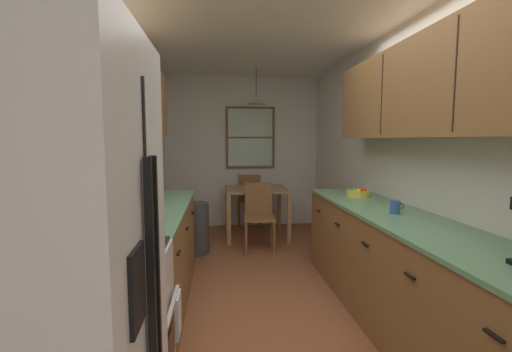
{
  "coord_description": "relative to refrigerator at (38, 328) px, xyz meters",
  "views": [
    {
      "loc": [
        -0.41,
        -2.43,
        1.48
      ],
      "look_at": [
        0.01,
        1.43,
        1.08
      ],
      "focal_mm": 24.68,
      "sensor_mm": 36.0,
      "label": 1
    }
  ],
  "objects": [
    {
      "name": "fruit_bowl",
      "position": [
        2.0,
        2.37,
        0.03
      ],
      "size": [
        0.24,
        0.24,
        0.09
      ],
      "color": "#E5D14C",
      "rests_on": "counter_right"
    },
    {
      "name": "counter_right",
      "position": [
        1.96,
        1.39,
        -0.46
      ],
      "size": [
        0.64,
        3.16,
        0.9
      ],
      "color": "brown",
      "rests_on": "ground"
    },
    {
      "name": "wall_right",
      "position": [
        2.31,
        2.33,
        0.37
      ],
      "size": [
        0.1,
        9.0,
        2.55
      ],
      "primitive_type": "cube",
      "color": "silver",
      "rests_on": "ground"
    },
    {
      "name": "wall_back",
      "position": [
        0.96,
        4.98,
        0.37
      ],
      "size": [
        4.4,
        0.1,
        2.55
      ],
      "primitive_type": "cube",
      "color": "silver",
      "rests_on": "ground"
    },
    {
      "name": "storage_canister",
      "position": [
        -0.04,
        1.15,
        0.1
      ],
      "size": [
        0.13,
        0.13,
        0.21
      ],
      "color": "#D84C19",
      "rests_on": "counter_left"
    },
    {
      "name": "ceiling_slab",
      "position": [
        0.96,
        2.33,
        1.68
      ],
      "size": [
        4.4,
        9.0,
        0.08
      ],
      "primitive_type": "cube",
      "color": "white"
    },
    {
      "name": "mug_by_coffeemaker",
      "position": [
        1.95,
        1.52,
        0.05
      ],
      "size": [
        0.12,
        0.08,
        0.11
      ],
      "color": "#335999",
      "rests_on": "counter_right"
    },
    {
      "name": "trash_bin",
      "position": [
        0.26,
        3.46,
        -0.57
      ],
      "size": [
        0.32,
        0.32,
        0.67
      ],
      "primitive_type": "cylinder",
      "color": "#3F3F42",
      "rests_on": "ground"
    },
    {
      "name": "upper_cabinets_right",
      "position": [
        2.1,
        1.34,
        0.96
      ],
      "size": [
        0.33,
        2.84,
        0.73
      ],
      "color": "brown"
    },
    {
      "name": "ground_plane",
      "position": [
        0.96,
        2.33,
        -0.91
      ],
      "size": [
        12.0,
        12.0,
        0.0
      ],
      "primitive_type": "plane",
      "color": "brown"
    },
    {
      "name": "dining_chair_near",
      "position": [
        1.1,
        3.54,
        -0.41
      ],
      "size": [
        0.42,
        0.42,
        0.9
      ],
      "color": "brown",
      "rests_on": "ground"
    },
    {
      "name": "stove_range",
      "position": [
        -0.03,
        0.69,
        -0.44
      ],
      "size": [
        0.66,
        0.6,
        1.1
      ],
      "color": "silver",
      "rests_on": "ground"
    },
    {
      "name": "dining_chair_far",
      "position": [
        1.09,
        4.86,
        -0.41
      ],
      "size": [
        0.45,
        0.45,
        0.9
      ],
      "color": "brown",
      "rests_on": "ground"
    },
    {
      "name": "pendant_light",
      "position": [
        1.13,
        4.2,
        1.16
      ],
      "size": [
        0.31,
        0.31,
        0.53
      ],
      "color": "black"
    },
    {
      "name": "wall_left",
      "position": [
        -0.39,
        2.33,
        0.37
      ],
      "size": [
        0.1,
        9.0,
        2.55
      ],
      "primitive_type": "cube",
      "color": "silver",
      "rests_on": "ground"
    },
    {
      "name": "upper_cabinets_left",
      "position": [
        -0.18,
        1.96,
        0.95
      ],
      "size": [
        0.33,
        2.13,
        0.65
      ],
      "color": "brown"
    },
    {
      "name": "counter_left",
      "position": [
        -0.04,
        2.01,
        -0.46
      ],
      "size": [
        0.64,
        2.05,
        0.9
      ],
      "color": "brown",
      "rests_on": "ground"
    },
    {
      "name": "dining_table",
      "position": [
        1.13,
        4.2,
        -0.27
      ],
      "size": [
        0.92,
        0.9,
        0.75
      ],
      "color": "#A87F51",
      "rests_on": "ground"
    },
    {
      "name": "dish_towel",
      "position": [
        0.32,
        0.83,
        -0.41
      ],
      "size": [
        0.02,
        0.16,
        0.24
      ],
      "primitive_type": "cube",
      "color": "white"
    },
    {
      "name": "refrigerator",
      "position": [
        0.0,
        0.0,
        0.0
      ],
      "size": [
        0.7,
        0.73,
        1.82
      ],
      "color": "white",
      "rests_on": "ground"
    },
    {
      "name": "back_window",
      "position": [
        1.1,
        4.91,
        0.61
      ],
      "size": [
        0.83,
        0.05,
        1.04
      ],
      "color": "brown"
    },
    {
      "name": "microwave_over_range",
      "position": [
        -0.14,
        0.69,
        0.77
      ],
      "size": [
        0.39,
        0.59,
        0.32
      ],
      "color": "silver"
    }
  ]
}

